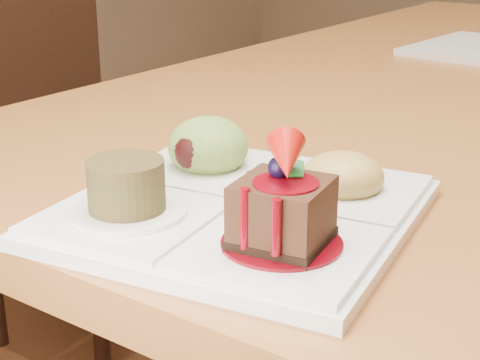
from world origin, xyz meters
The scene contains 2 objects.
chair_left centered at (-0.99, -0.10, 0.53)m, with size 0.41×0.41×0.93m.
sampler_plate centered at (-0.03, -0.75, 0.77)m, with size 0.31×0.31×0.10m.
Camera 1 is at (0.30, -1.21, 0.99)m, focal length 55.00 mm.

